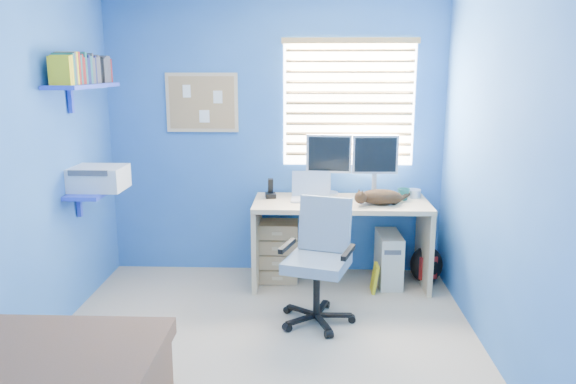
{
  "coord_description": "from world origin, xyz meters",
  "views": [
    {
      "loc": [
        0.31,
        -3.41,
        1.85
      ],
      "look_at": [
        0.15,
        0.65,
        0.95
      ],
      "focal_mm": 35.0,
      "sensor_mm": 36.0,
      "label": 1
    }
  ],
  "objects_px": {
    "desk": "(340,243)",
    "tower_pc": "(389,259)",
    "cat": "(381,197)",
    "office_chair": "(318,277)",
    "laptop": "(311,188)"
  },
  "relations": [
    {
      "from": "desk",
      "to": "tower_pc",
      "type": "distance_m",
      "value": 0.45
    },
    {
      "from": "tower_pc",
      "to": "cat",
      "type": "bearing_deg",
      "value": -132.98
    },
    {
      "from": "cat",
      "to": "office_chair",
      "type": "xyz_separation_m",
      "value": [
        -0.52,
        -0.64,
        -0.46
      ]
    },
    {
      "from": "tower_pc",
      "to": "office_chair",
      "type": "xyz_separation_m",
      "value": [
        -0.62,
        -0.76,
        0.12
      ]
    },
    {
      "from": "tower_pc",
      "to": "office_chair",
      "type": "bearing_deg",
      "value": -131.24
    },
    {
      "from": "tower_pc",
      "to": "desk",
      "type": "bearing_deg",
      "value": -179.79
    },
    {
      "from": "desk",
      "to": "tower_pc",
      "type": "xyz_separation_m",
      "value": [
        0.42,
        0.01,
        -0.14
      ]
    },
    {
      "from": "laptop",
      "to": "desk",
      "type": "bearing_deg",
      "value": -5.67
    },
    {
      "from": "desk",
      "to": "office_chair",
      "type": "relative_size",
      "value": 1.63
    },
    {
      "from": "office_chair",
      "to": "desk",
      "type": "bearing_deg",
      "value": 75.04
    },
    {
      "from": "laptop",
      "to": "cat",
      "type": "bearing_deg",
      "value": -12.06
    },
    {
      "from": "cat",
      "to": "desk",
      "type": "bearing_deg",
      "value": 139.15
    },
    {
      "from": "desk",
      "to": "office_chair",
      "type": "height_order",
      "value": "office_chair"
    },
    {
      "from": "laptop",
      "to": "office_chair",
      "type": "height_order",
      "value": "laptop"
    },
    {
      "from": "desk",
      "to": "tower_pc",
      "type": "height_order",
      "value": "desk"
    }
  ]
}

